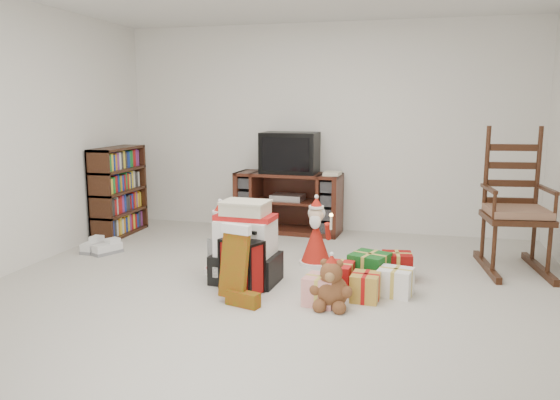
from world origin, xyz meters
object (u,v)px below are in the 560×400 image
object	(u,v)px
gift_cluster	(365,276)
red_suitcase	(242,266)
bookshelf	(119,193)
santa_figurine	(316,239)
teddy_bear	(331,287)
rocking_chair	(515,220)
mrs_claus_figurine	(221,245)
gift_pile	(246,248)
sneaker_pair	(100,248)
tv_stand	(288,202)
crt_television	(290,153)

from	to	relation	value
gift_cluster	red_suitcase	bearing A→B (deg)	-166.15
bookshelf	santa_figurine	world-z (taller)	bookshelf
teddy_bear	gift_cluster	distance (m)	0.49
rocking_chair	mrs_claus_figurine	world-z (taller)	rocking_chair
bookshelf	teddy_bear	distance (m)	3.37
bookshelf	rocking_chair	bearing A→B (deg)	-4.65
gift_pile	sneaker_pair	distance (m)	1.88
bookshelf	santa_figurine	size ratio (longest dim) A/B	1.55
teddy_bear	gift_pile	bearing A→B (deg)	152.05
bookshelf	santa_figurine	distance (m)	2.62
mrs_claus_figurine	sneaker_pair	bearing A→B (deg)	167.53
mrs_claus_figurine	tv_stand	bearing A→B (deg)	82.43
mrs_claus_figurine	gift_cluster	distance (m)	1.38
santa_figurine	red_suitcase	bearing A→B (deg)	-117.28
gift_pile	red_suitcase	distance (m)	0.27
crt_television	santa_figurine	bearing A→B (deg)	-66.66
sneaker_pair	bookshelf	bearing A→B (deg)	117.83
teddy_bear	sneaker_pair	world-z (taller)	teddy_bear
red_suitcase	gift_pile	bearing A→B (deg)	123.92
santa_figurine	teddy_bear	bearing A→B (deg)	-73.58
teddy_bear	red_suitcase	bearing A→B (deg)	166.56
gift_cluster	mrs_claus_figurine	bearing A→B (deg)	170.86
bookshelf	gift_cluster	xyz separation A→B (m)	(3.05, -1.35, -0.37)
tv_stand	santa_figurine	bearing A→B (deg)	-62.61
santa_figurine	gift_cluster	distance (m)	0.85
gift_pile	red_suitcase	bearing A→B (deg)	-76.50
gift_pile	gift_cluster	distance (m)	1.06
bookshelf	mrs_claus_figurine	world-z (taller)	bookshelf
rocking_chair	santa_figurine	xyz separation A→B (m)	(-1.83, -0.35, -0.22)
gift_pile	gift_cluster	world-z (taller)	gift_pile
tv_stand	teddy_bear	distance (m)	2.56
santa_figurine	bookshelf	bearing A→B (deg)	164.38
santa_figurine	crt_television	xyz separation A→B (m)	(-0.57, 1.33, 0.71)
red_suitcase	crt_television	bearing A→B (deg)	117.20
red_suitcase	teddy_bear	bearing A→B (deg)	10.95
gift_pile	santa_figurine	xyz separation A→B (m)	(0.50, 0.64, -0.05)
tv_stand	gift_cluster	size ratio (longest dim) A/B	1.19
red_suitcase	mrs_claus_figurine	xyz separation A→B (m)	(-0.35, 0.46, 0.04)
rocking_chair	santa_figurine	size ratio (longest dim) A/B	2.06
mrs_claus_figurine	gift_pile	bearing A→B (deg)	-34.46
gift_pile	sneaker_pair	bearing A→B (deg)	167.14
bookshelf	rocking_chair	size ratio (longest dim) A/B	0.75
santa_figurine	sneaker_pair	world-z (taller)	santa_figurine
santa_figurine	crt_television	bearing A→B (deg)	113.21
gift_pile	santa_figurine	bearing A→B (deg)	56.00
mrs_claus_figurine	sneaker_pair	xyz separation A→B (m)	(-1.47, 0.33, -0.20)
red_suitcase	santa_figurine	bearing A→B (deg)	87.10
rocking_chair	red_suitcase	xyz separation A→B (m)	(-2.29, -1.24, -0.25)
mrs_claus_figurine	gift_cluster	xyz separation A→B (m)	(1.35, -0.22, -0.13)
gift_cluster	sneaker_pair	bearing A→B (deg)	169.11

